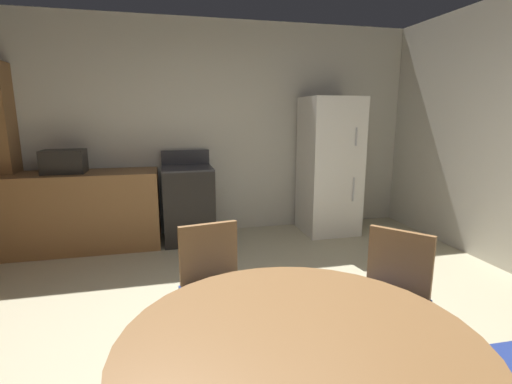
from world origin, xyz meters
TOP-DOWN VIEW (x-y plane):
  - ground_plane at (0.00, 0.00)m, footprint 14.00×14.00m
  - wall_back at (0.00, 2.97)m, footprint 5.80×0.12m
  - kitchen_counter at (-1.62, 2.57)m, footprint 1.96×0.60m
  - oven_range at (-0.29, 2.57)m, footprint 0.60×0.60m
  - refrigerator at (1.54, 2.52)m, footprint 0.68×0.68m
  - microwave at (-1.63, 2.57)m, footprint 0.44×0.32m
  - dining_table at (-0.09, -0.84)m, footprint 1.32×1.32m
  - chair_north at (-0.27, 0.21)m, footprint 0.46×0.46m
  - chair_northeast at (0.73, -0.17)m, footprint 0.56×0.56m

SIDE VIEW (x-z plane):
  - ground_plane at x=0.00m, z-range 0.00..0.00m
  - kitchen_counter at x=-1.62m, z-range 0.00..0.90m
  - oven_range at x=-0.29m, z-range -0.08..1.02m
  - chair_north at x=-0.27m, z-range 0.07..0.94m
  - chair_northeast at x=0.73m, z-range 0.07..0.94m
  - dining_table at x=-0.09m, z-range 0.23..0.99m
  - refrigerator at x=1.54m, z-range 0.00..1.76m
  - microwave at x=-1.63m, z-range 0.90..1.16m
  - wall_back at x=0.00m, z-range 0.00..2.70m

